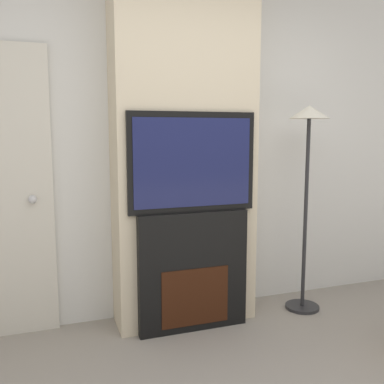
% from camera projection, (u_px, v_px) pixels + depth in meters
% --- Properties ---
extents(wall_back, '(6.00, 0.06, 2.70)m').
position_uv_depth(wall_back, '(176.00, 142.00, 3.32)').
color(wall_back, silver).
rests_on(wall_back, ground_plane).
extents(chimney_breast, '(1.04, 0.36, 2.70)m').
position_uv_depth(chimney_breast, '(184.00, 143.00, 3.13)').
color(chimney_breast, beige).
rests_on(chimney_breast, ground_plane).
extents(fireplace, '(0.81, 0.15, 0.87)m').
position_uv_depth(fireplace, '(192.00, 271.00, 3.09)').
color(fireplace, black).
rests_on(fireplace, ground_plane).
extents(television, '(0.92, 0.07, 0.70)m').
position_uv_depth(television, '(192.00, 162.00, 2.98)').
color(television, black).
rests_on(television, fireplace).
extents(floor_lamp, '(0.31, 0.31, 1.63)m').
position_uv_depth(floor_lamp, '(308.00, 153.00, 3.32)').
color(floor_lamp, '#262628').
rests_on(floor_lamp, ground_plane).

